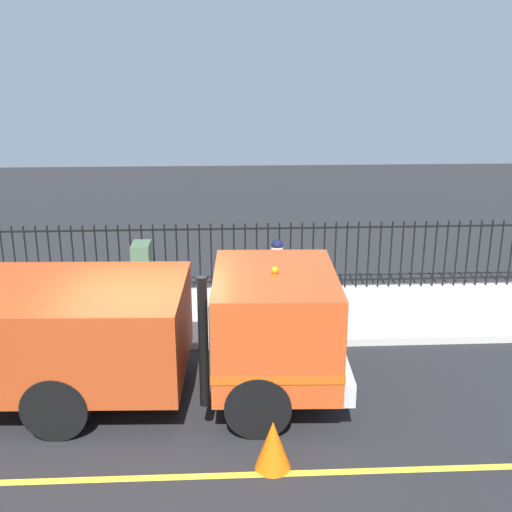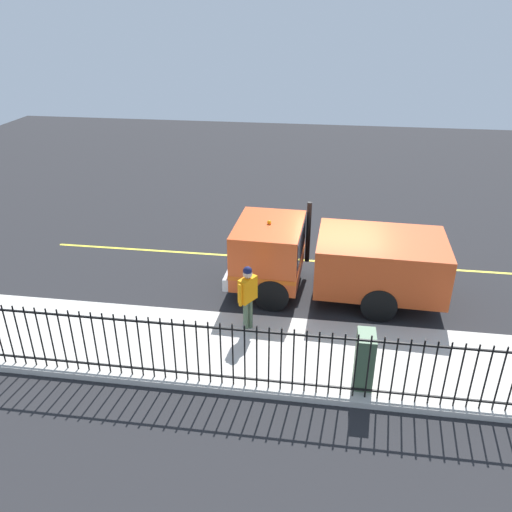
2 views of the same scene
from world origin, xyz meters
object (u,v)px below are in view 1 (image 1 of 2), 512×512
Objects in this scene: work_truck at (170,326)px; utility_cabinet at (142,271)px; worker_standing at (277,274)px; traffic_cone at (273,445)px.

work_truck is 4.80× the size of utility_cabinet.
work_truck is 2.99m from worker_standing.
traffic_cone is at bearing 39.19° from work_truck.
traffic_cone is (-4.28, 0.40, -0.90)m from worker_standing.
traffic_cone is at bearing -157.96° from utility_cabinet.
work_truck is 8.82× the size of traffic_cone.
work_truck reaches higher than traffic_cone.
work_truck is at bearing -166.76° from utility_cabinet.
worker_standing is at bearing -121.04° from utility_cabinet.
work_truck is 2.59m from traffic_cone.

